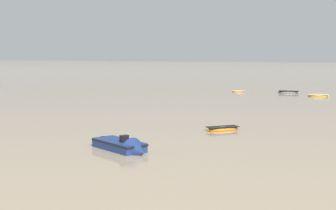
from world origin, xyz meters
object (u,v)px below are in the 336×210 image
(motorboat_moored_0, at_px, (125,148))
(rowboat_moored_3, at_px, (223,129))
(rowboat_moored_5, at_px, (289,92))
(rowboat_moored_1, at_px, (238,91))
(rowboat_moored_2, at_px, (319,96))

(motorboat_moored_0, bearing_deg, rowboat_moored_3, 98.87)
(motorboat_moored_0, xyz_separation_m, rowboat_moored_5, (7.39, 66.42, -0.11))
(rowboat_moored_1, relative_size, rowboat_moored_3, 0.78)
(rowboat_moored_2, distance_m, rowboat_moored_3, 46.92)
(rowboat_moored_1, distance_m, rowboat_moored_2, 17.91)
(rowboat_moored_1, distance_m, rowboat_moored_5, 10.72)
(rowboat_moored_2, height_order, rowboat_moored_3, rowboat_moored_2)
(rowboat_moored_2, bearing_deg, rowboat_moored_1, 157.89)
(rowboat_moored_2, bearing_deg, motorboat_moored_0, -107.11)
(rowboat_moored_1, bearing_deg, motorboat_moored_0, -121.52)
(rowboat_moored_3, bearing_deg, rowboat_moored_2, 38.15)
(rowboat_moored_2, bearing_deg, rowboat_moored_5, 131.26)
(rowboat_moored_1, height_order, motorboat_moored_0, motorboat_moored_0)
(rowboat_moored_1, height_order, rowboat_moored_5, rowboat_moored_5)
(rowboat_moored_3, xyz_separation_m, motorboat_moored_0, (-5.47, -14.00, 0.14))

